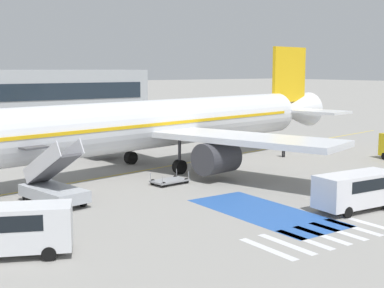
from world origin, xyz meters
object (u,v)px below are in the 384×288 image
Objects in this scene: baggage_cart at (170,181)px; service_van_2 at (13,227)px; boarding_stairs_forward at (53,188)px; airliner at (143,126)px; ground_crew_0 at (284,146)px; ground_crew_1 at (205,161)px; service_van_0 at (356,188)px; fuel_tanker at (118,123)px.

service_van_2 is at bearing 116.35° from baggage_cart.
service_van_2 is (-4.73, -7.88, 0.34)m from boarding_stairs_forward.
service_van_2 is 1.97× the size of baggage_cart.
airliner reaches higher than service_van_2.
boarding_stairs_forward is 8.94m from baggage_cart.
ground_crew_0 is at bearing -81.56° from baggage_cart.
baggage_cart is 4.88m from ground_crew_1.
ground_crew_0 is at bearing -107.35° from airliner.
service_van_2 is at bearing 123.88° from airliner.
service_van_0 is (4.06, -17.84, -2.37)m from airliner.
boarding_stairs_forward is at bearing 88.91° from baggage_cart.
boarding_stairs_forward is 24.41m from ground_crew_0.
service_van_0 reaches higher than ground_crew_0.
service_van_0 is at bearing -177.59° from airliner.
service_van_2 is at bearing -34.72° from ground_crew_1.
fuel_tanker is (18.02, 26.98, 0.68)m from boarding_stairs_forward.
service_van_0 is 1.94× the size of baggage_cart.
baggage_cart is 1.60× the size of ground_crew_1.
service_van_2 is 16.16m from baggage_cart.
boarding_stairs_forward reaches higher than service_van_0.
boarding_stairs_forward is 1.03× the size of service_van_0.
boarding_stairs_forward is 18.05m from service_van_0.
service_van_2 is at bearing -127.83° from fuel_tanker.
baggage_cart is at bearing -113.94° from fuel_tanker.
service_van_0 is at bearing 103.64° from service_van_2.
airliner reaches higher than ground_crew_0.
ground_crew_1 is (3.45, -3.84, -2.69)m from airliner.
ground_crew_0 is at bearing 0.68° from boarding_stairs_forward.
airliner is at bearing -116.23° from fuel_tanker.
ground_crew_1 is (-10.60, -2.13, -0.10)m from ground_crew_0.
airliner is at bearing -112.75° from ground_crew_1.
boarding_stairs_forward is 13.60m from ground_crew_1.
fuel_tanker is at bearing 45.84° from boarding_stairs_forward.
airliner is at bearing -163.73° from service_van_0.
baggage_cart is (8.88, 0.78, -0.75)m from boarding_stairs_forward.
fuel_tanker reaches higher than baggage_cart.
airliner is 8.67× the size of boarding_stairs_forward.
ground_crew_0 is at bearing 126.62° from ground_crew_1.
service_van_2 is at bearing -97.32° from service_van_0.
fuel_tanker is 23.06m from ground_crew_0.
baggage_cart is (13.61, 8.66, -1.10)m from service_van_2.
service_van_0 reaches higher than ground_crew_1.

